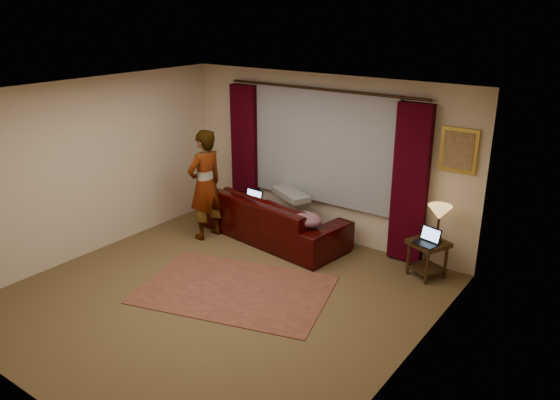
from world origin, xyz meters
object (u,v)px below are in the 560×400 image
object	(u,v)px
sofa	(274,209)
end_table	(427,259)
laptop_table	(426,237)
person	(205,185)
tiffany_lamp	(438,223)
laptop_sofa	(249,199)

from	to	relation	value
sofa	end_table	distance (m)	2.51
laptop_table	end_table	bearing A→B (deg)	104.60
sofa	end_table	xyz separation A→B (m)	(2.49, 0.19, -0.24)
laptop_table	person	distance (m)	3.48
tiffany_lamp	person	distance (m)	3.59
sofa	end_table	bearing A→B (deg)	-167.91
tiffany_lamp	end_table	bearing A→B (deg)	-138.59
end_table	person	distance (m)	3.55
sofa	tiffany_lamp	xyz separation A→B (m)	(2.57, 0.26, 0.28)
tiffany_lamp	laptop_sofa	bearing A→B (deg)	-172.75
sofa	end_table	world-z (taller)	sofa
sofa	person	distance (m)	1.15
laptop_sofa	person	distance (m)	0.73
tiffany_lamp	laptop_table	size ratio (longest dim) A/B	1.54
sofa	laptop_sofa	distance (m)	0.44
laptop_table	person	size ratio (longest dim) A/B	0.19
tiffany_lamp	laptop_table	world-z (taller)	tiffany_lamp
end_table	tiffany_lamp	distance (m)	0.53
tiffany_lamp	laptop_table	bearing A→B (deg)	-111.47
laptop_table	person	world-z (taller)	person
tiffany_lamp	person	bearing A→B (deg)	-166.53
end_table	person	xyz separation A→B (m)	(-3.41, -0.76, 0.62)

